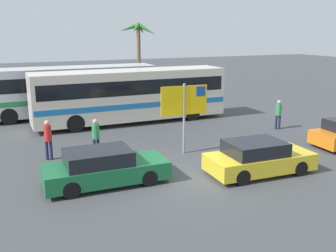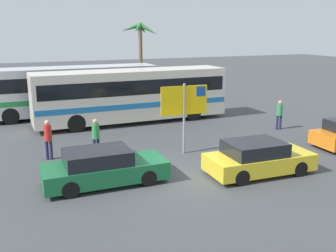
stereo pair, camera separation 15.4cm
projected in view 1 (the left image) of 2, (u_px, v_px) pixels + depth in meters
name	position (u px, v px, depth m)	size (l,w,h in m)	color
ground	(192.00, 176.00, 15.07)	(120.00, 120.00, 0.00)	#424447
bus_front_coach	(131.00, 93.00, 23.47)	(11.63, 2.44, 3.17)	silver
bus_rear_coach	(66.00, 89.00, 25.20)	(11.63, 2.44, 3.17)	silver
ferry_sign	(185.00, 103.00, 17.34)	(2.20, 0.17, 3.20)	gray
car_green	(104.00, 168.00, 14.12)	(4.49, 1.86, 1.32)	#196638
car_yellow	(258.00, 158.00, 15.20)	(4.25, 2.01, 1.32)	yellow
pedestrian_crossing_lot	(96.00, 135.00, 17.13)	(0.32, 0.32, 1.72)	#1E2347
pedestrian_near_sign	(278.00, 112.00, 22.00)	(0.32, 0.32, 1.66)	#1E2347
pedestrian_by_bus	(48.00, 137.00, 16.71)	(0.32, 0.32, 1.76)	#1E2347
palm_tree_seaside	(138.00, 36.00, 33.87)	(3.37, 3.05, 6.13)	brown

